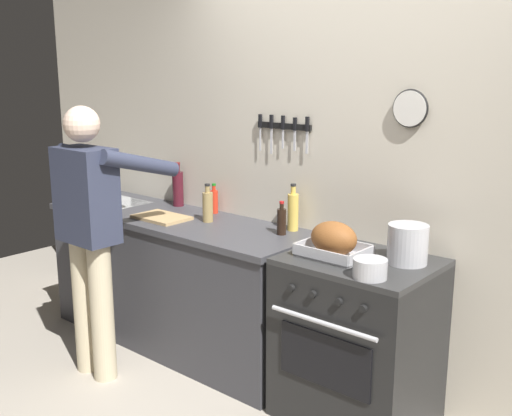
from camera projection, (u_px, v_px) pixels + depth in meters
name	position (u px, v px, depth m)	size (l,w,h in m)	color
wall_back	(363.00, 170.00, 3.48)	(6.00, 0.13, 2.60)	beige
counter_block	(177.00, 279.00, 4.17)	(2.03, 0.65, 0.90)	#38383D
stove	(357.00, 339.00, 3.26)	(0.76, 0.67, 0.90)	black
person_cook	(91.00, 225.00, 3.63)	(0.51, 0.63, 1.66)	#C6B793
roasting_pan	(334.00, 241.00, 3.18)	(0.35, 0.26, 0.19)	#B7B7BC
stock_pot	(408.00, 244.00, 3.08)	(0.20, 0.20, 0.20)	#B7B7BC
saucepan	(370.00, 268.00, 2.87)	(0.16, 0.16, 0.09)	#B7B7BC
cutting_board	(162.00, 217.00, 4.01)	(0.36, 0.24, 0.02)	tan
bottle_hot_sauce	(214.00, 201.00, 4.15)	(0.05, 0.05, 0.20)	red
bottle_soy_sauce	(282.00, 221.00, 3.61)	(0.06, 0.06, 0.20)	black
bottle_wine_red	(178.00, 188.00, 4.36)	(0.08, 0.08, 0.32)	#47141E
bottle_cooking_oil	(293.00, 211.00, 3.70)	(0.07, 0.07, 0.29)	gold
bottle_vinegar	(208.00, 206.00, 3.91)	(0.07, 0.07, 0.25)	#997F4C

